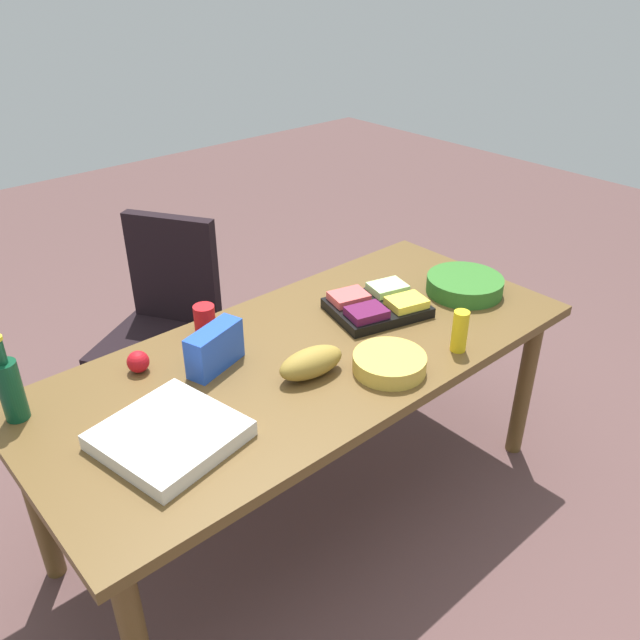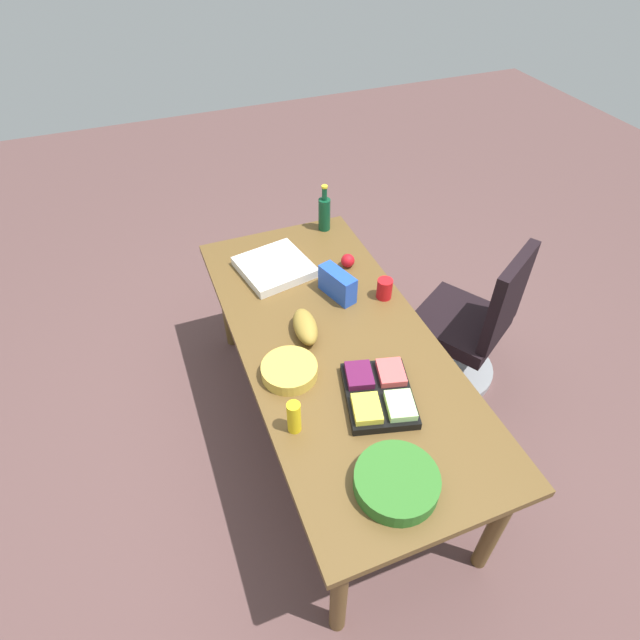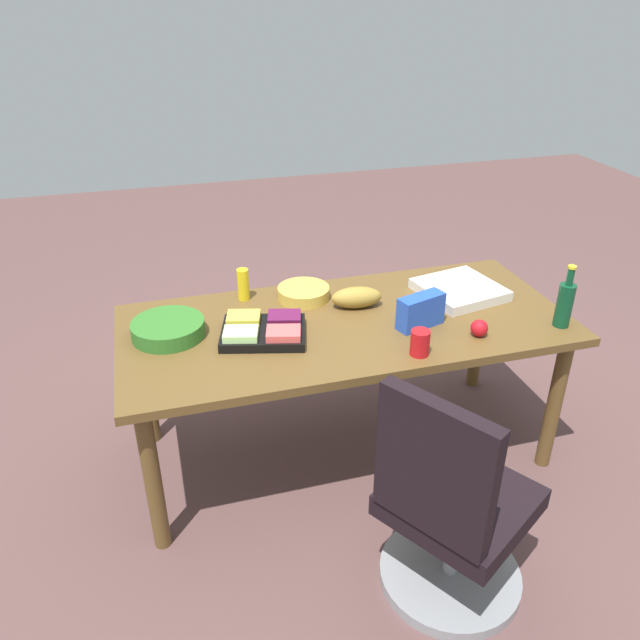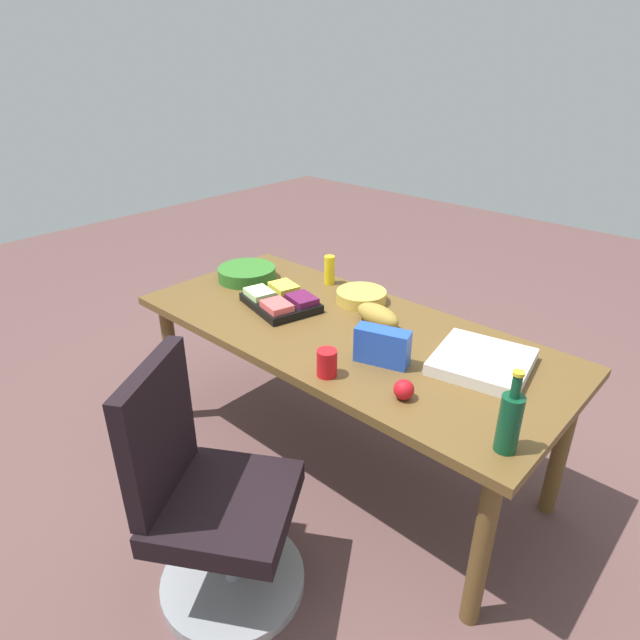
{
  "view_description": "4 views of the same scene",
  "coord_description": "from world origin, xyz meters",
  "px_view_note": "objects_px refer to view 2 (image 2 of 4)",
  "views": [
    {
      "loc": [
        1.27,
        1.5,
        2.01
      ],
      "look_at": [
        -0.06,
        -0.01,
        0.85
      ],
      "focal_mm": 36.46,
      "sensor_mm": 36.0,
      "label": 1
    },
    {
      "loc": [
        -1.58,
        0.7,
        2.5
      ],
      "look_at": [
        0.13,
        0.03,
        0.78
      ],
      "focal_mm": 28.83,
      "sensor_mm": 36.0,
      "label": 2
    },
    {
      "loc": [
        -0.8,
        -2.37,
        2.12
      ],
      "look_at": [
        -0.14,
        -0.06,
        0.81
      ],
      "focal_mm": 35.16,
      "sensor_mm": 36.0,
      "label": 3
    },
    {
      "loc": [
        1.39,
        -1.7,
        1.89
      ],
      "look_at": [
        -0.07,
        -0.1,
        0.81
      ],
      "focal_mm": 30.33,
      "sensor_mm": 36.0,
      "label": 4
    }
  ],
  "objects_px": {
    "red_solo_cup": "(384,289)",
    "pizza_box": "(275,267)",
    "mustard_bottle": "(294,417)",
    "chip_bag_blue": "(337,284)",
    "conference_table": "(336,351)",
    "wine_bottle": "(324,213)",
    "chip_bowl": "(289,370)",
    "apple_red": "(348,261)",
    "bread_loaf": "(305,327)",
    "office_chair": "(466,333)",
    "fruit_platter": "(379,393)",
    "salad_bowl": "(397,482)"
  },
  "relations": [
    {
      "from": "red_solo_cup",
      "to": "pizza_box",
      "type": "relative_size",
      "value": 0.31
    },
    {
      "from": "mustard_bottle",
      "to": "chip_bag_blue",
      "type": "height_order",
      "value": "mustard_bottle"
    },
    {
      "from": "conference_table",
      "to": "chip_bag_blue",
      "type": "xyz_separation_m",
      "value": [
        0.3,
        -0.13,
        0.16
      ]
    },
    {
      "from": "wine_bottle",
      "to": "chip_bowl",
      "type": "bearing_deg",
      "value": 150.93
    },
    {
      "from": "pizza_box",
      "to": "apple_red",
      "type": "bearing_deg",
      "value": -116.32
    },
    {
      "from": "chip_bowl",
      "to": "bread_loaf",
      "type": "height_order",
      "value": "bread_loaf"
    },
    {
      "from": "conference_table",
      "to": "apple_red",
      "type": "distance_m",
      "value": 0.6
    },
    {
      "from": "wine_bottle",
      "to": "mustard_bottle",
      "type": "height_order",
      "value": "wine_bottle"
    },
    {
      "from": "chip_bowl",
      "to": "red_solo_cup",
      "type": "distance_m",
      "value": 0.71
    },
    {
      "from": "office_chair",
      "to": "chip_bowl",
      "type": "xyz_separation_m",
      "value": [
        -0.25,
        1.17,
        0.41
      ]
    },
    {
      "from": "wine_bottle",
      "to": "fruit_platter",
      "type": "bearing_deg",
      "value": 168.41
    },
    {
      "from": "fruit_platter",
      "to": "chip_bag_blue",
      "type": "xyz_separation_m",
      "value": [
        0.69,
        -0.1,
        0.04
      ]
    },
    {
      "from": "pizza_box",
      "to": "chip_bag_blue",
      "type": "distance_m",
      "value": 0.4
    },
    {
      "from": "conference_table",
      "to": "wine_bottle",
      "type": "distance_m",
      "value": 0.98
    },
    {
      "from": "bread_loaf",
      "to": "conference_table",
      "type": "bearing_deg",
      "value": -126.59
    },
    {
      "from": "office_chair",
      "to": "bread_loaf",
      "type": "distance_m",
      "value": 1.1
    },
    {
      "from": "conference_table",
      "to": "bread_loaf",
      "type": "relative_size",
      "value": 8.46
    },
    {
      "from": "wine_bottle",
      "to": "chip_bag_blue",
      "type": "xyz_separation_m",
      "value": [
        -0.61,
        0.17,
        -0.04
      ]
    },
    {
      "from": "bread_loaf",
      "to": "mustard_bottle",
      "type": "bearing_deg",
      "value": 155.34
    },
    {
      "from": "fruit_platter",
      "to": "chip_bowl",
      "type": "distance_m",
      "value": 0.41
    },
    {
      "from": "apple_red",
      "to": "pizza_box",
      "type": "xyz_separation_m",
      "value": [
        0.11,
        0.39,
        -0.01
      ]
    },
    {
      "from": "office_chair",
      "to": "conference_table",
      "type": "bearing_deg",
      "value": 97.66
    },
    {
      "from": "conference_table",
      "to": "red_solo_cup",
      "type": "height_order",
      "value": "red_solo_cup"
    },
    {
      "from": "conference_table",
      "to": "red_solo_cup",
      "type": "xyz_separation_m",
      "value": [
        0.2,
        -0.35,
        0.14
      ]
    },
    {
      "from": "red_solo_cup",
      "to": "wine_bottle",
      "type": "height_order",
      "value": "wine_bottle"
    },
    {
      "from": "fruit_platter",
      "to": "chip_bag_blue",
      "type": "relative_size",
      "value": 1.91
    },
    {
      "from": "bread_loaf",
      "to": "wine_bottle",
      "type": "bearing_deg",
      "value": -27.26
    },
    {
      "from": "fruit_platter",
      "to": "apple_red",
      "type": "height_order",
      "value": "apple_red"
    },
    {
      "from": "office_chair",
      "to": "chip_bag_blue",
      "type": "xyz_separation_m",
      "value": [
        0.18,
        0.76,
        0.46
      ]
    },
    {
      "from": "pizza_box",
      "to": "salad_bowl",
      "type": "relative_size",
      "value": 1.14
    },
    {
      "from": "fruit_platter",
      "to": "bread_loaf",
      "type": "height_order",
      "value": "bread_loaf"
    },
    {
      "from": "bread_loaf",
      "to": "salad_bowl",
      "type": "distance_m",
      "value": 0.88
    },
    {
      "from": "pizza_box",
      "to": "chip_bag_blue",
      "type": "bearing_deg",
      "value": -153.96
    },
    {
      "from": "apple_red",
      "to": "pizza_box",
      "type": "height_order",
      "value": "apple_red"
    },
    {
      "from": "apple_red",
      "to": "wine_bottle",
      "type": "bearing_deg",
      "value": -2.57
    },
    {
      "from": "red_solo_cup",
      "to": "chip_bag_blue",
      "type": "bearing_deg",
      "value": 65.65
    },
    {
      "from": "mustard_bottle",
      "to": "chip_bag_blue",
      "type": "bearing_deg",
      "value": -34.23
    },
    {
      "from": "pizza_box",
      "to": "wine_bottle",
      "type": "bearing_deg",
      "value": -65.49
    },
    {
      "from": "chip_bowl",
      "to": "wine_bottle",
      "type": "bearing_deg",
      "value": -29.07
    },
    {
      "from": "salad_bowl",
      "to": "chip_bowl",
      "type": "bearing_deg",
      "value": 16.1
    },
    {
      "from": "wine_bottle",
      "to": "chip_bag_blue",
      "type": "height_order",
      "value": "wine_bottle"
    },
    {
      "from": "chip_bowl",
      "to": "bread_loaf",
      "type": "relative_size",
      "value": 1.05
    },
    {
      "from": "chip_bowl",
      "to": "pizza_box",
      "type": "height_order",
      "value": "chip_bowl"
    },
    {
      "from": "wine_bottle",
      "to": "office_chair",
      "type": "bearing_deg",
      "value": -143.36
    },
    {
      "from": "office_chair",
      "to": "red_solo_cup",
      "type": "xyz_separation_m",
      "value": [
        0.08,
        0.54,
        0.44
      ]
    },
    {
      "from": "office_chair",
      "to": "chip_bag_blue",
      "type": "distance_m",
      "value": 0.91
    },
    {
      "from": "pizza_box",
      "to": "salad_bowl",
      "type": "height_order",
      "value": "salad_bowl"
    },
    {
      "from": "fruit_platter",
      "to": "bread_loaf",
      "type": "distance_m",
      "value": 0.51
    },
    {
      "from": "apple_red",
      "to": "bread_loaf",
      "type": "distance_m",
      "value": 0.59
    },
    {
      "from": "wine_bottle",
      "to": "pizza_box",
      "type": "bearing_deg",
      "value": 125.45
    }
  ]
}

